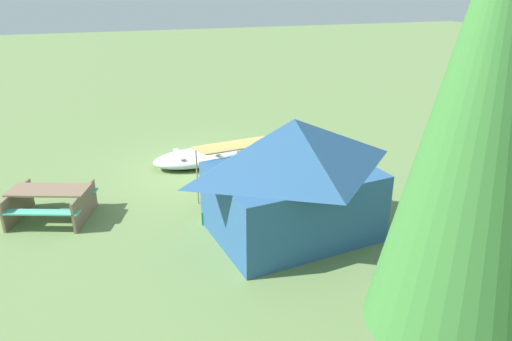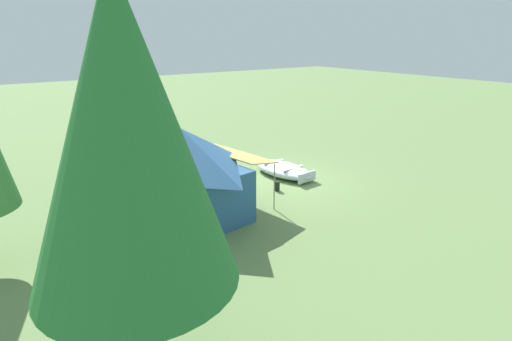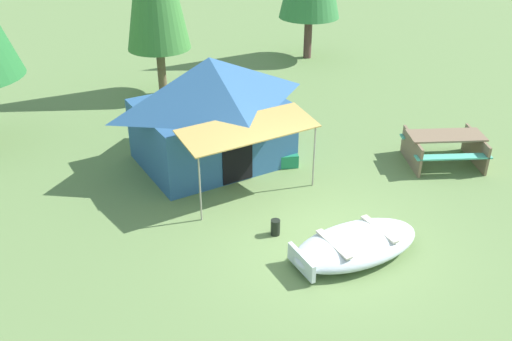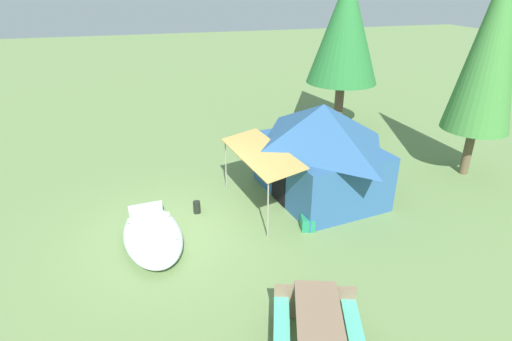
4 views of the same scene
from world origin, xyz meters
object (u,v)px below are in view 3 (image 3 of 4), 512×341
Objects in this scene: canvas_cabin_tent at (211,109)px; cooler_box at (286,160)px; fuel_can at (275,227)px; picnic_table at (444,145)px; beached_rowboat at (356,244)px.

canvas_cabin_tent reaches higher than cooler_box.
cooler_box is 1.66× the size of fuel_can.
picnic_table is 6.57× the size of fuel_can.
fuel_can is (-1.10, 1.18, -0.07)m from beached_rowboat.
canvas_cabin_tent is 3.66m from fuel_can.
picnic_table is at bearing 31.49° from beached_rowboat.
cooler_box is (-3.58, 1.30, -0.32)m from picnic_table.
canvas_cabin_tent is 12.60× the size of fuel_can.
picnic_table is 3.82m from cooler_box.
canvas_cabin_tent is 5.66m from picnic_table.
canvas_cabin_tent is 2.17m from cooler_box.
canvas_cabin_tent is at bearing 156.24° from picnic_table.
cooler_box is at bearing -31.76° from canvas_cabin_tent.
picnic_table is at bearing -23.76° from canvas_cabin_tent.
cooler_box is at bearing 85.17° from beached_rowboat.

